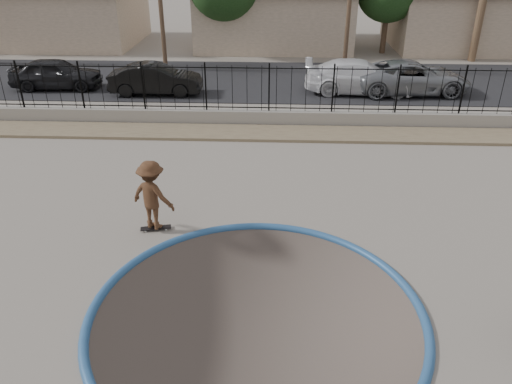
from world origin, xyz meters
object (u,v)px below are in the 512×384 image
Objects in this scene: car_a at (56,73)px; car_d at (412,77)px; car_b at (156,79)px; skater at (153,199)px; skateboard at (156,228)px; car_c at (360,77)px.

car_a is 17.28m from car_d.
car_b is 0.80× the size of car_d.
skater is 2.28× the size of skateboard.
car_c is at bearing -93.25° from car_a.
skateboard is 15.03m from car_a.
car_d is (2.46, 0.08, -0.01)m from car_c.
skater reaches higher than car_b.
car_d is (9.52, 12.85, -0.14)m from skater.
car_c reaches higher than car_b.
car_d is at bearing -92.94° from car_a.
car_b is at bearing 89.28° from car_d.
car_d reaches higher than car_a.
car_a is at bearing 80.20° from car_b.
car_c is (14.82, -0.08, 0.02)m from car_a.
skateboard is at bearing -151.82° from car_a.
skateboard is (0.00, -0.00, -0.88)m from skater.
skater is at bearing 141.28° from skateboard.
car_a reaches higher than skateboard.
car_b is (-2.65, 12.12, -0.18)m from skater.
skater is 0.34× the size of car_d.
car_b reaches higher than skateboard.
skater is 0.43× the size of car_b.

